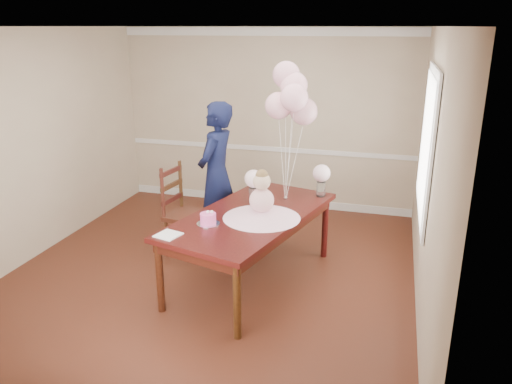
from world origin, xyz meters
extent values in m
cube|color=#38160E|center=(0.00, 0.00, 0.00)|extent=(4.50, 5.00, 0.00)
cube|color=white|center=(0.00, 0.00, 2.70)|extent=(4.50, 5.00, 0.02)
cube|color=tan|center=(0.00, 2.50, 1.35)|extent=(4.50, 0.02, 2.70)
cube|color=tan|center=(0.00, -2.50, 1.35)|extent=(4.50, 0.02, 2.70)
cube|color=tan|center=(-2.25, 0.00, 1.35)|extent=(0.02, 5.00, 2.70)
cube|color=tan|center=(2.25, 0.00, 1.35)|extent=(0.02, 5.00, 2.70)
cube|color=silver|center=(0.00, 2.49, 0.90)|extent=(4.50, 0.02, 0.07)
cube|color=silver|center=(0.00, 2.49, 2.63)|extent=(4.50, 0.02, 0.12)
cube|color=silver|center=(0.00, 2.49, 0.06)|extent=(4.50, 0.02, 0.12)
cube|color=white|center=(2.23, 0.50, 1.55)|extent=(0.02, 1.66, 1.56)
cube|color=white|center=(2.21, 0.50, 1.55)|extent=(0.01, 1.50, 1.40)
cube|color=black|center=(0.49, -0.03, 0.78)|extent=(1.59, 2.35, 0.05)
cube|color=black|center=(0.49, -0.03, 0.70)|extent=(1.46, 2.21, 0.11)
cylinder|color=black|center=(-0.20, -0.86, 0.37)|extent=(0.09, 0.09, 0.75)
cylinder|color=black|center=(0.67, -1.10, 0.37)|extent=(0.09, 0.09, 0.75)
cylinder|color=black|center=(0.31, 1.04, 0.37)|extent=(0.09, 0.09, 0.75)
cylinder|color=black|center=(1.18, 0.81, 0.37)|extent=(0.09, 0.09, 0.75)
cone|color=#F3B3CE|center=(0.63, -0.12, 0.86)|extent=(1.00, 1.00, 0.11)
sphere|color=pink|center=(0.63, -0.12, 1.00)|extent=(0.26, 0.26, 0.26)
sphere|color=#D4B092|center=(0.63, -0.12, 1.20)|extent=(0.18, 0.18, 0.18)
sphere|color=brown|center=(0.63, -0.12, 1.26)|extent=(0.13, 0.13, 0.13)
cylinder|color=silver|center=(0.16, -0.44, 0.81)|extent=(0.29, 0.29, 0.01)
cylinder|color=#FF50AF|center=(0.16, -0.44, 0.87)|extent=(0.20, 0.20, 0.11)
sphere|color=white|center=(0.16, -0.44, 0.93)|extent=(0.03, 0.03, 0.03)
sphere|color=white|center=(0.20, -0.43, 0.93)|extent=(0.03, 0.03, 0.03)
cylinder|color=silver|center=(0.42, 0.32, 0.89)|extent=(0.13, 0.13, 0.17)
sphere|color=#FCD4D8|center=(0.42, 0.32, 1.08)|extent=(0.20, 0.20, 0.20)
cylinder|color=white|center=(1.12, 0.75, 0.89)|extent=(0.13, 0.13, 0.17)
sphere|color=#FDD4DF|center=(1.12, 0.75, 1.08)|extent=(0.20, 0.20, 0.20)
cube|color=white|center=(-0.11, -0.81, 0.81)|extent=(0.26, 0.26, 0.01)
cylinder|color=#BAB9BE|center=(0.75, 0.51, 0.81)|extent=(0.05, 0.05, 0.02)
sphere|color=#F9B1C1|center=(0.64, 0.54, 1.87)|extent=(0.30, 0.30, 0.30)
sphere|color=#FFB4CB|center=(0.84, 0.43, 1.98)|extent=(0.30, 0.30, 0.30)
sphere|color=#F9B0C6|center=(0.79, 0.61, 2.09)|extent=(0.30, 0.30, 0.30)
sphere|color=#E4A2B8|center=(0.70, 0.66, 2.20)|extent=(0.30, 0.30, 0.30)
sphere|color=#D798A6|center=(0.92, 0.56, 1.82)|extent=(0.30, 0.30, 0.30)
cylinder|color=white|center=(0.69, 0.53, 1.26)|extent=(0.10, 0.03, 0.90)
cylinder|color=silver|center=(0.79, 0.47, 1.32)|extent=(0.09, 0.08, 1.00)
cylinder|color=white|center=(0.77, 0.56, 1.37)|extent=(0.05, 0.09, 1.11)
cylinder|color=white|center=(0.72, 0.59, 1.42)|extent=(0.06, 0.13, 1.21)
cylinder|color=white|center=(0.84, 0.53, 1.24)|extent=(0.17, 0.04, 0.83)
cube|color=#3C1910|center=(-0.45, 0.46, 0.49)|extent=(0.55, 0.55, 0.05)
cylinder|color=#3D1F10|center=(-0.68, 0.30, 0.24)|extent=(0.05, 0.05, 0.47)
cylinder|color=#3D1F10|center=(-0.29, 0.24, 0.24)|extent=(0.05, 0.05, 0.47)
cylinder|color=#3E2411|center=(-0.62, 0.69, 0.24)|extent=(0.05, 0.05, 0.47)
cylinder|color=#341C0E|center=(-0.23, 0.63, 0.24)|extent=(0.05, 0.05, 0.47)
cylinder|color=#3C1710|center=(-0.70, 0.30, 0.81)|extent=(0.05, 0.05, 0.62)
cylinder|color=#37200F|center=(-0.64, 0.69, 0.81)|extent=(0.05, 0.05, 0.62)
cube|color=#35110E|center=(-0.67, 0.49, 0.68)|extent=(0.10, 0.44, 0.05)
cube|color=#331B0E|center=(-0.67, 0.49, 0.86)|extent=(0.10, 0.44, 0.05)
cube|color=#3A140F|center=(-0.67, 0.49, 1.03)|extent=(0.10, 0.44, 0.05)
imported|color=#0E1333|center=(-0.23, 0.88, 0.92)|extent=(0.51, 0.71, 1.84)
camera|label=1|loc=(1.89, -4.81, 2.70)|focal=35.00mm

